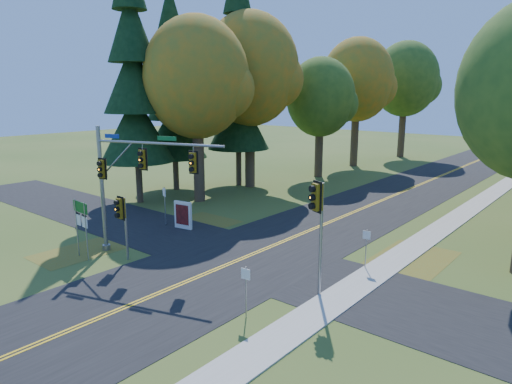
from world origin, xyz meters
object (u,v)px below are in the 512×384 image
Objects in this scene: east_signal_pole at (317,210)px; route_sign_cluster at (81,218)px; traffic_mast at (129,174)px; info_kiosk at (183,215)px.

east_signal_pole is 12.47m from route_sign_cluster.
east_signal_pole reaches higher than route_sign_cluster.
route_sign_cluster is (-11.76, -3.83, -1.60)m from east_signal_pole.
traffic_mast reaches higher than route_sign_cluster.
info_kiosk is (0.02, 6.83, -1.30)m from route_sign_cluster.
route_sign_cluster is 6.95m from info_kiosk.
traffic_mast is at bearing -82.46° from info_kiosk.
east_signal_pole reaches higher than info_kiosk.
east_signal_pole is (10.24, 1.82, -0.57)m from traffic_mast.
east_signal_pole is 12.46m from info_kiosk.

